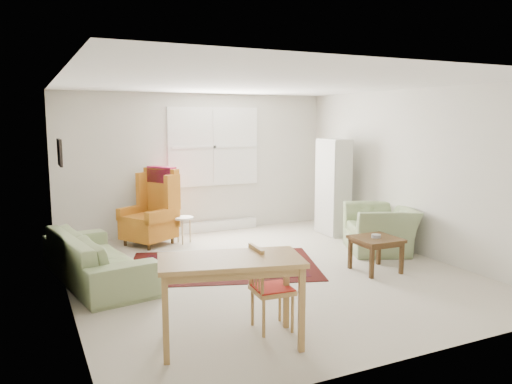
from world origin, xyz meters
name	(u,v)px	position (x,y,z in m)	size (l,w,h in m)	color
room	(260,178)	(0.02, 0.21, 1.26)	(5.04, 5.54, 2.51)	#B9B09E
rug	(223,265)	(-0.42, 0.49, 0.01)	(2.60, 1.67, 0.03)	black
sofa	(97,247)	(-2.10, 0.58, 0.43)	(2.15, 0.84, 0.87)	gray
armchair	(381,224)	(2.10, 0.20, 0.42)	(1.09, 0.95, 0.85)	gray
wingback_chair	(148,207)	(-1.07, 2.16, 0.63)	(0.73, 0.77, 1.27)	#B96E1C
coffee_table	(375,254)	(1.35, -0.61, 0.24)	(0.58, 0.58, 0.47)	#452C15
stool	(184,230)	(-0.52, 2.01, 0.22)	(0.33, 0.33, 0.45)	white
cabinet	(333,187)	(2.10, 1.51, 0.85)	(0.36, 0.68, 1.70)	silver
desk	(231,301)	(-1.26, -1.83, 0.41)	(1.28, 0.64, 0.81)	#A77D43
desk_chair	(272,287)	(-0.77, -1.69, 0.42)	(0.37, 0.37, 0.84)	#A77D43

